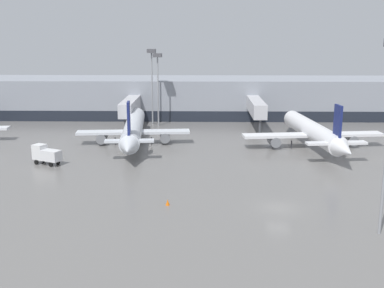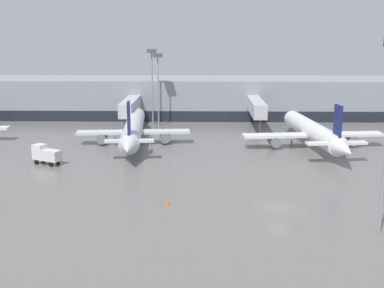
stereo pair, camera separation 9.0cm
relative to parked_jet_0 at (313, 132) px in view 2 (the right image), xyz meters
name	(u,v)px [view 2 (the right image)]	position (x,y,z in m)	size (l,w,h in m)	color
ground_plane	(278,208)	(-10.54, -29.83, -2.78)	(320.00, 320.00, 0.00)	slate
terminal_building	(240,97)	(-10.41, 31.93, 1.71)	(160.00, 31.89, 9.00)	gray
parked_jet_0	(313,132)	(0.00, 0.00, 0.00)	(24.70, 32.54, 9.02)	white
parked_jet_1	(133,129)	(-31.57, 2.15, -0.04)	(20.29, 34.98, 9.27)	silver
service_truck_2	(46,154)	(-42.91, -11.82, -1.17)	(4.86, 3.47, 2.97)	silver
traffic_cone_1	(167,202)	(-23.29, -29.14, -2.43)	(0.48, 0.48, 0.69)	orange
apron_light_mast_2	(152,64)	(-30.00, 21.01, 10.16)	(1.80, 1.80, 16.14)	gray
apron_light_mast_3	(158,68)	(-28.61, 19.58, 9.57)	(1.80, 1.80, 15.31)	gray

